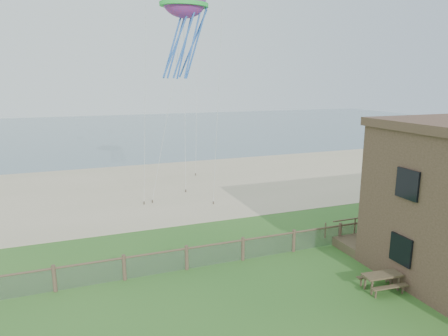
{
  "coord_description": "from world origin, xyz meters",
  "views": [
    {
      "loc": [
        -7.66,
        -11.65,
        9.11
      ],
      "look_at": [
        -0.29,
        8.0,
        4.51
      ],
      "focal_mm": 32.0,
      "sensor_mm": 36.0,
      "label": 1
    }
  ],
  "objects": [
    {
      "name": "octopus_kite",
      "position": [
        -0.54,
        14.57,
        12.43
      ],
      "size": [
        3.58,
        2.84,
        6.59
      ],
      "primitive_type": null,
      "rotation": [
        0.0,
        0.0,
        -0.2
      ],
      "color": "#EE2544"
    },
    {
      "name": "chainlink_fence",
      "position": [
        0.0,
        6.0,
        0.55
      ],
      "size": [
        36.2,
        0.2,
        1.25
      ],
      "primitive_type": null,
      "color": "#4C3A2B",
      "rests_on": "ground"
    },
    {
      "name": "sand_beach",
      "position": [
        0.0,
        22.0,
        0.0
      ],
      "size": [
        72.0,
        20.0,
        0.02
      ],
      "primitive_type": "cube",
      "color": "tan",
      "rests_on": "ground"
    },
    {
      "name": "motel_deck",
      "position": [
        13.0,
        5.0,
        0.25
      ],
      "size": [
        15.0,
        2.0,
        0.5
      ],
      "primitive_type": "cube",
      "color": "brown",
      "rests_on": "ground"
    },
    {
      "name": "ocean",
      "position": [
        0.0,
        66.0,
        0.0
      ],
      "size": [
        160.0,
        68.0,
        0.02
      ],
      "primitive_type": "cube",
      "color": "slate",
      "rests_on": "ground"
    },
    {
      "name": "ground",
      "position": [
        0.0,
        0.0,
        0.0
      ],
      "size": [
        160.0,
        160.0,
        0.0
      ],
      "primitive_type": "plane",
      "color": "#285D20",
      "rests_on": "ground"
    },
    {
      "name": "picnic_table",
      "position": [
        4.59,
        1.05,
        0.37
      ],
      "size": [
        1.85,
        1.47,
        0.74
      ],
      "primitive_type": null,
      "rotation": [
        0.0,
        0.0,
        -0.09
      ],
      "color": "brown",
      "rests_on": "ground"
    }
  ]
}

